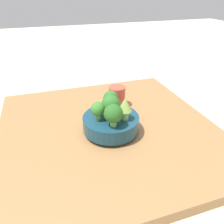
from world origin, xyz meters
The scene contains 9 objects.
ground_plane centered at (0.00, 0.00, 0.00)m, with size 6.00×6.00×0.00m, color beige.
table centered at (0.00, 0.00, 0.02)m, with size 0.89×0.88×0.04m.
bowl centered at (0.00, 0.04, 0.08)m, with size 0.22×0.22×0.07m.
broccoli_floret_center centered at (0.00, 0.04, 0.17)m, with size 0.07×0.07×0.09m.
broccoli_floret_right centered at (0.05, 0.04, 0.16)m, with size 0.06×0.06×0.07m.
broccoli_floret_front centered at (-0.02, -0.02, 0.16)m, with size 0.06×0.06×0.08m.
romanesco_piece_far centered at (-0.05, 0.07, 0.17)m, with size 0.05×0.05×0.09m.
broccoli_floret_back centered at (0.01, 0.10, 0.16)m, with size 0.07×0.07×0.09m.
cup centered at (-0.10, -0.17, 0.09)m, with size 0.08×0.08×0.10m.
Camera 1 is at (0.22, 0.73, 0.56)m, focal length 35.00 mm.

